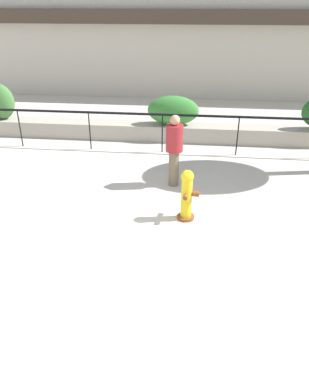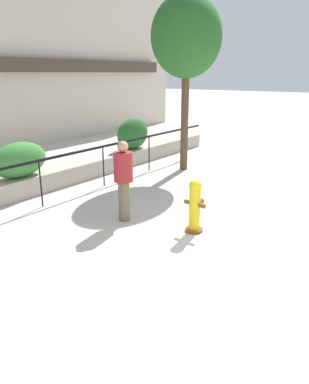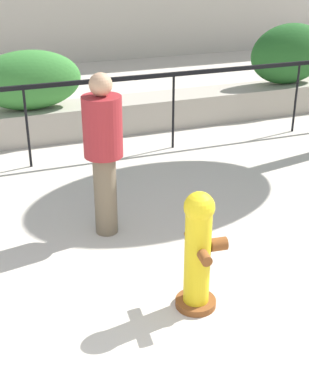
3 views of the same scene
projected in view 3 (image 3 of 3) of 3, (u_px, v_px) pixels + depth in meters
planter_wall_low at (19, 126)px, 8.30m from camera, size 18.00×0.70×0.50m
fence_railing_segment at (24, 95)px, 7.04m from camera, size 15.00×0.05×1.15m
hedge_bush_1 at (29, 80)px, 8.07m from camera, size 1.59×0.70×0.90m
hedge_bush_2 at (289, 54)px, 9.52m from camera, size 1.54×0.57×1.06m
fire_hydrant at (198, 251)px, 4.40m from camera, size 0.45×0.48×1.08m
pedestrian at (103, 146)px, 5.39m from camera, size 0.44×0.44×1.73m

